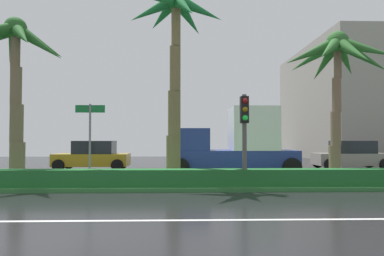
% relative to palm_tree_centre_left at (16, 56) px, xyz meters
% --- Properties ---
extents(ground_plane, '(90.00, 42.00, 0.10)m').
position_rel_palm_tree_centre_left_xyz_m(ground_plane, '(3.67, 0.47, -5.31)').
color(ground_plane, black).
extents(near_lane_divider_stripe, '(81.00, 0.14, 0.01)m').
position_rel_palm_tree_centre_left_xyz_m(near_lane_divider_stripe, '(3.67, -6.53, -5.26)').
color(near_lane_divider_stripe, white).
rests_on(near_lane_divider_stripe, ground_plane).
extents(median_strip, '(85.50, 4.00, 0.15)m').
position_rel_palm_tree_centre_left_xyz_m(median_strip, '(3.67, -0.53, -5.19)').
color(median_strip, '#2D6B33').
rests_on(median_strip, ground_plane).
extents(median_hedge, '(76.50, 0.70, 0.60)m').
position_rel_palm_tree_centre_left_xyz_m(median_hedge, '(3.67, -1.93, -4.81)').
color(median_hedge, '#1E6028').
rests_on(median_hedge, median_strip).
extents(palm_tree_centre_left, '(4.34, 4.16, 6.76)m').
position_rel_palm_tree_centre_left_xyz_m(palm_tree_centre_left, '(0.00, 0.00, 0.00)').
color(palm_tree_centre_left, brown).
rests_on(palm_tree_centre_left, median_strip).
extents(palm_tree_centre, '(3.99, 3.77, 7.87)m').
position_rel_palm_tree_centre_left_xyz_m(palm_tree_centre, '(6.60, -0.39, 0.83)').
color(palm_tree_centre, brown).
rests_on(palm_tree_centre, median_strip).
extents(palm_tree_centre_right, '(4.42, 4.29, 6.22)m').
position_rel_palm_tree_centre_left_xyz_m(palm_tree_centre_right, '(13.40, -0.19, -0.18)').
color(palm_tree_centre_right, brown).
rests_on(palm_tree_centre_right, median_strip).
extents(traffic_signal_median_right, '(0.28, 0.43, 3.29)m').
position_rel_palm_tree_centre_left_xyz_m(traffic_signal_median_right, '(9.12, -2.14, -2.85)').
color(traffic_signal_median_right, '#4C4C47').
rests_on(traffic_signal_median_right, median_strip).
extents(street_name_sign, '(1.10, 0.08, 3.00)m').
position_rel_palm_tree_centre_left_xyz_m(street_name_sign, '(3.44, -1.39, -3.18)').
color(street_name_sign, slate).
rests_on(street_name_sign, median_strip).
extents(car_in_traffic_second, '(4.30, 2.02, 1.72)m').
position_rel_palm_tree_centre_left_xyz_m(car_in_traffic_second, '(1.61, 6.22, -4.44)').
color(car_in_traffic_second, '#B28C1E').
rests_on(car_in_traffic_second, ground_plane).
extents(box_truck_lead, '(6.40, 2.64, 3.46)m').
position_rel_palm_tree_centre_left_xyz_m(box_truck_lead, '(9.57, 3.35, -3.72)').
color(box_truck_lead, navy).
rests_on(box_truck_lead, ground_plane).
extents(car_in_traffic_third, '(4.30, 2.02, 1.72)m').
position_rel_palm_tree_centre_left_xyz_m(car_in_traffic_third, '(17.21, 6.52, -4.44)').
color(car_in_traffic_third, gray).
rests_on(car_in_traffic_third, ground_plane).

